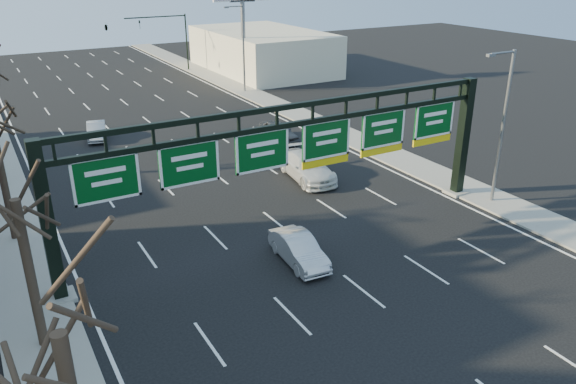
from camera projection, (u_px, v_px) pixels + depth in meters
ground at (393, 314)px, 23.21m from camera, size 160.00×160.00×0.00m
sidewalk_left at (6, 204)px, 33.28m from camera, size 3.00×120.00×0.12m
sidewalk_right at (356, 139)px, 45.04m from camera, size 3.00×120.00×0.12m
lane_markings at (207, 168)px, 39.18m from camera, size 21.60×120.00×0.01m
sign_gantry at (298, 153)px, 27.87m from camera, size 24.60×1.20×7.20m
building_right_distant at (262, 51)px, 71.35m from camera, size 12.00×20.00×5.00m
tree_near at (50, 291)px, 11.23m from camera, size 3.60×3.60×8.86m
tree_gantry at (9, 171)px, 18.56m from camera, size 3.60×3.60×8.48m
streetlight_near at (502, 120)px, 31.76m from camera, size 2.15×0.22×9.00m
streetlight_far at (242, 44)px, 58.90m from camera, size 2.15×0.22×9.00m
billboard_right at (242, 0)px, 62.49m from camera, size 7.00×0.50×12.00m
traffic_signal_mast at (138, 29)px, 67.60m from camera, size 10.16×0.54×7.00m
car_silver_sedan at (299, 249)px, 26.90m from camera, size 1.73×4.23×1.36m
car_white_wagon at (307, 167)px, 37.05m from camera, size 2.96×5.89×1.64m
car_grey_far at (278, 132)px, 44.61m from camera, size 1.81×4.46×1.52m
car_silver_distant at (97, 131)px, 45.14m from camera, size 2.23×4.27×1.34m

